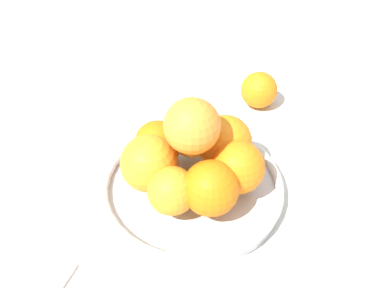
{
  "coord_description": "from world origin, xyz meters",
  "views": [
    {
      "loc": [
        0.36,
        0.11,
        0.43
      ],
      "look_at": [
        0.0,
        0.0,
        0.1
      ],
      "focal_mm": 35.0,
      "sensor_mm": 36.0,
      "label": 1
    }
  ],
  "objects": [
    {
      "name": "ground_plane",
      "position": [
        0.0,
        0.0,
        0.0
      ],
      "size": [
        4.0,
        4.0,
        0.0
      ],
      "primitive_type": "plane",
      "color": "beige"
    },
    {
      "name": "fruit_bowl",
      "position": [
        0.0,
        0.0,
        0.01
      ],
      "size": [
        0.27,
        0.27,
        0.03
      ],
      "color": "silver",
      "rests_on": "ground_plane"
    },
    {
      "name": "orange_pile",
      "position": [
        -0.01,
        0.0,
        0.08
      ],
      "size": [
        0.19,
        0.2,
        0.14
      ],
      "color": "orange",
      "rests_on": "fruit_bowl"
    },
    {
      "name": "stray_orange",
      "position": [
        -0.25,
        0.06,
        0.03
      ],
      "size": [
        0.07,
        0.07,
        0.07
      ],
      "primitive_type": "sphere",
      "color": "orange",
      "rests_on": "ground_plane"
    }
  ]
}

